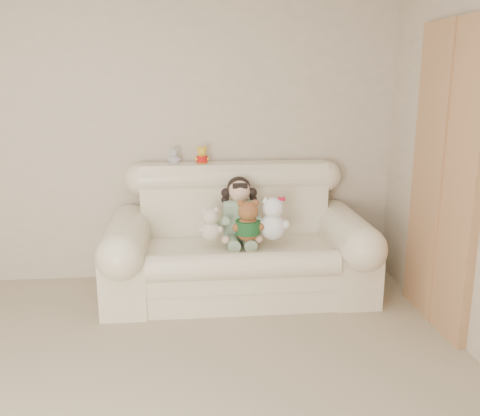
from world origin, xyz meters
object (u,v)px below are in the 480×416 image
(white_cat, at_px, (273,214))
(cream_teddy, at_px, (210,221))
(sofa, at_px, (239,234))
(seated_child, at_px, (239,210))
(brown_teddy, at_px, (248,217))

(white_cat, xyz_separation_m, cream_teddy, (-0.48, 0.01, -0.05))
(sofa, relative_size, cream_teddy, 6.80)
(seated_child, relative_size, brown_teddy, 1.42)
(brown_teddy, relative_size, white_cat, 0.95)
(brown_teddy, relative_size, cream_teddy, 1.24)
(brown_teddy, distance_m, cream_teddy, 0.29)
(sofa, xyz_separation_m, seated_child, (0.01, 0.08, 0.18))
(seated_child, bearing_deg, white_cat, -36.00)
(sofa, distance_m, white_cat, 0.34)
(seated_child, bearing_deg, sofa, -95.35)
(brown_teddy, bearing_deg, cream_teddy, 166.01)
(sofa, distance_m, cream_teddy, 0.29)
(sofa, distance_m, seated_child, 0.19)
(sofa, height_order, cream_teddy, sofa)
(sofa, xyz_separation_m, cream_teddy, (-0.23, -0.11, 0.14))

